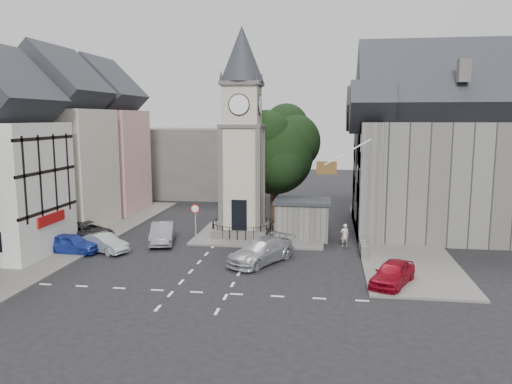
% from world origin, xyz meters
% --- Properties ---
extents(ground, '(120.00, 120.00, 0.00)m').
position_xyz_m(ground, '(0.00, 0.00, 0.00)').
color(ground, black).
rests_on(ground, ground).
extents(pavement_west, '(6.00, 30.00, 0.14)m').
position_xyz_m(pavement_west, '(-12.50, 6.00, 0.07)').
color(pavement_west, '#595651').
rests_on(pavement_west, ground).
extents(pavement_east, '(6.00, 26.00, 0.14)m').
position_xyz_m(pavement_east, '(12.00, 8.00, 0.07)').
color(pavement_east, '#595651').
rests_on(pavement_east, ground).
extents(central_island, '(10.00, 8.00, 0.16)m').
position_xyz_m(central_island, '(1.50, 8.00, 0.08)').
color(central_island, '#595651').
rests_on(central_island, ground).
extents(road_markings, '(20.00, 8.00, 0.01)m').
position_xyz_m(road_markings, '(0.00, -5.50, 0.01)').
color(road_markings, silver).
rests_on(road_markings, ground).
extents(clock_tower, '(4.86, 4.86, 16.25)m').
position_xyz_m(clock_tower, '(0.00, 7.99, 8.12)').
color(clock_tower, '#4C4944').
rests_on(clock_tower, ground).
extents(stone_shelter, '(4.30, 3.30, 3.08)m').
position_xyz_m(stone_shelter, '(4.80, 7.50, 1.55)').
color(stone_shelter, '#585651').
rests_on(stone_shelter, ground).
extents(town_tree, '(7.20, 7.20, 10.80)m').
position_xyz_m(town_tree, '(2.00, 13.00, 6.97)').
color(town_tree, black).
rests_on(town_tree, ground).
extents(warning_sign_post, '(0.70, 0.19, 2.85)m').
position_xyz_m(warning_sign_post, '(-3.20, 5.43, 2.03)').
color(warning_sign_post, black).
rests_on(warning_sign_post, ground).
extents(terrace_pink, '(8.10, 7.60, 12.80)m').
position_xyz_m(terrace_pink, '(-15.50, 16.00, 6.58)').
color(terrace_pink, pink).
rests_on(terrace_pink, ground).
extents(terrace_cream, '(8.10, 7.60, 12.80)m').
position_xyz_m(terrace_cream, '(-15.50, 8.00, 6.58)').
color(terrace_cream, beige).
rests_on(terrace_cream, ground).
extents(backdrop_west, '(20.00, 10.00, 8.00)m').
position_xyz_m(backdrop_west, '(-12.00, 28.00, 4.00)').
color(backdrop_west, '#4C4944').
rests_on(backdrop_west, ground).
extents(east_building, '(14.40, 11.40, 12.60)m').
position_xyz_m(east_building, '(15.59, 11.00, 6.26)').
color(east_building, '#585651').
rests_on(east_building, ground).
extents(east_boundary_wall, '(0.40, 16.00, 0.90)m').
position_xyz_m(east_boundary_wall, '(9.20, 10.00, 0.45)').
color(east_boundary_wall, '#585651').
rests_on(east_boundary_wall, ground).
extents(flagpole, '(3.68, 0.10, 2.74)m').
position_xyz_m(flagpole, '(8.00, 4.00, 7.00)').
color(flagpole, white).
rests_on(flagpole, ground).
extents(car_west_blue, '(4.20, 1.84, 1.41)m').
position_xyz_m(car_west_blue, '(-10.87, 0.82, 0.70)').
color(car_west_blue, '#1B3198').
rests_on(car_west_blue, ground).
extents(car_west_silver, '(4.10, 2.90, 1.28)m').
position_xyz_m(car_west_silver, '(-8.71, 1.48, 0.64)').
color(car_west_silver, '#AFB4B7').
rests_on(car_west_silver, ground).
extents(car_west_grey, '(5.58, 4.64, 1.42)m').
position_xyz_m(car_west_grey, '(-11.50, 4.47, 0.71)').
color(car_west_grey, '#29282B').
rests_on(car_west_grey, ground).
extents(car_island_silver, '(2.75, 4.96, 1.55)m').
position_xyz_m(car_island_silver, '(-5.50, 4.50, 0.77)').
color(car_island_silver, gray).
rests_on(car_island_silver, ground).
extents(car_island_east, '(4.55, 5.73, 1.56)m').
position_xyz_m(car_island_east, '(2.50, 0.50, 0.78)').
color(car_island_east, '#ACAEB5').
rests_on(car_island_east, ground).
extents(car_east_red, '(3.24, 4.44, 1.41)m').
position_xyz_m(car_east_red, '(10.42, -2.83, 0.70)').
color(car_east_red, maroon).
rests_on(car_east_red, ground).
extents(pedestrian, '(0.69, 0.52, 1.70)m').
position_xyz_m(pedestrian, '(8.00, 5.39, 0.85)').
color(pedestrian, beige).
rests_on(pedestrian, ground).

